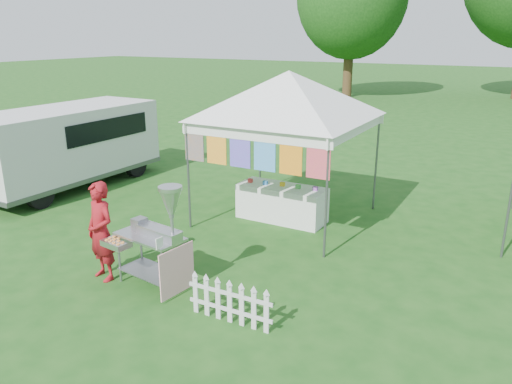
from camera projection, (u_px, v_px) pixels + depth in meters
The scene contains 7 objects.
ground at pixel (184, 288), 7.53m from camera, with size 120.00×120.00×0.00m, color #184D16.
canopy_main at pixel (289, 71), 9.52m from camera, with size 4.24×4.24×3.45m.
donut_cart at pixel (157, 229), 7.23m from camera, with size 1.27×0.79×1.65m.
vendor at pixel (101, 232), 7.62m from camera, with size 0.57×0.37×1.57m, color maroon.
cargo_van at pixel (70, 144), 12.39m from camera, with size 1.96×4.74×1.95m.
picket_fence at pixel (230, 303), 6.56m from camera, with size 1.26×0.07×0.56m.
display_table at pixel (282, 203), 10.21m from camera, with size 1.80×0.70×0.72m, color white.
Camera 1 is at (4.26, -5.32, 3.67)m, focal length 35.00 mm.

